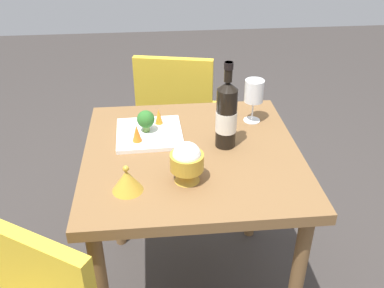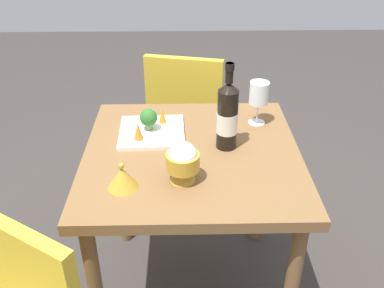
% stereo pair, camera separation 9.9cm
% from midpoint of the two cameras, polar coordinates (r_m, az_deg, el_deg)
% --- Properties ---
extents(dining_table, '(0.79, 0.79, 0.74)m').
position_cam_midpoint_polar(dining_table, '(1.62, -1.75, -4.03)').
color(dining_table, brown).
rests_on(dining_table, ground_plane).
extents(chair_by_wall, '(0.48, 0.48, 0.85)m').
position_cam_midpoint_polar(chair_by_wall, '(2.33, -3.31, 4.56)').
color(chair_by_wall, gold).
rests_on(chair_by_wall, ground_plane).
extents(wine_bottle, '(0.08, 0.08, 0.33)m').
position_cam_midpoint_polar(wine_bottle, '(1.54, 2.78, 3.91)').
color(wine_bottle, black).
rests_on(wine_bottle, dining_table).
extents(wine_glass, '(0.08, 0.08, 0.18)m').
position_cam_midpoint_polar(wine_glass, '(1.72, 6.64, 6.86)').
color(wine_glass, white).
rests_on(wine_glass, dining_table).
extents(rice_bowl, '(0.11, 0.11, 0.14)m').
position_cam_midpoint_polar(rice_bowl, '(1.37, -2.75, -2.38)').
color(rice_bowl, gold).
rests_on(rice_bowl, dining_table).
extents(rice_bowl_lid, '(0.10, 0.10, 0.09)m').
position_cam_midpoint_polar(rice_bowl_lid, '(1.37, -10.72, -4.84)').
color(rice_bowl_lid, gold).
rests_on(rice_bowl_lid, dining_table).
extents(serving_plate, '(0.26, 0.26, 0.02)m').
position_cam_midpoint_polar(serving_plate, '(1.67, -7.40, 1.35)').
color(serving_plate, white).
rests_on(serving_plate, dining_table).
extents(broccoli_floret, '(0.07, 0.07, 0.09)m').
position_cam_midpoint_polar(broccoli_floret, '(1.65, -7.90, 3.21)').
color(broccoli_floret, '#729E4C').
rests_on(broccoli_floret, serving_plate).
extents(carrot_garnish_left, '(0.03, 0.03, 0.06)m').
position_cam_midpoint_polar(carrot_garnish_left, '(1.71, -6.12, 3.65)').
color(carrot_garnish_left, orange).
rests_on(carrot_garnish_left, serving_plate).
extents(carrot_garnish_right, '(0.04, 0.04, 0.07)m').
position_cam_midpoint_polar(carrot_garnish_right, '(1.59, -9.15, 1.40)').
color(carrot_garnish_right, orange).
rests_on(carrot_garnish_right, serving_plate).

